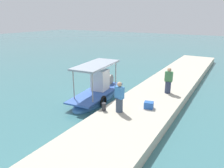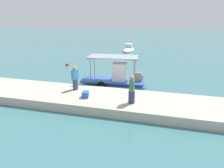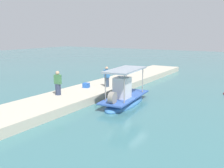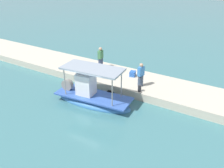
{
  "view_description": "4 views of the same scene",
  "coord_description": "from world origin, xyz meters",
  "px_view_note": "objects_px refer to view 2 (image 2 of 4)",
  "views": [
    {
      "loc": [
        -11.6,
        -8.29,
        5.63
      ],
      "look_at": [
        0.19,
        -1.24,
        1.23
      ],
      "focal_mm": 34.13,
      "sensor_mm": 36.0,
      "label": 1
    },
    {
      "loc": [
        4.31,
        -16.93,
        6.05
      ],
      "look_at": [
        0.4,
        -2.4,
        0.98
      ],
      "focal_mm": 35.24,
      "sensor_mm": 36.0,
      "label": 2
    },
    {
      "loc": [
        15.42,
        8.55,
        5.03
      ],
      "look_at": [
        -0.48,
        -1.53,
        1.26
      ],
      "focal_mm": 40.74,
      "sensor_mm": 36.0,
      "label": 3
    },
    {
      "loc": [
        -8.76,
        11.49,
        8.47
      ],
      "look_at": [
        -0.82,
        -1.4,
        1.08
      ],
      "focal_mm": 39.5,
      "sensor_mm": 36.0,
      "label": 4
    }
  ],
  "objects_px": {
    "mooring_bollard": "(76,83)",
    "marker_buoy": "(67,65)",
    "fisherman_near_bollard": "(75,79)",
    "moored_boat_near": "(128,50)",
    "cargo_crate": "(85,94)",
    "main_fishing_boat": "(114,81)",
    "fisherman_by_crate": "(132,91)"
  },
  "relations": [
    {
      "from": "mooring_bollard",
      "to": "marker_buoy",
      "type": "distance_m",
      "value": 9.14
    },
    {
      "from": "fisherman_near_bollard",
      "to": "marker_buoy",
      "type": "distance_m",
      "value": 10.05
    },
    {
      "from": "fisherman_near_bollard",
      "to": "moored_boat_near",
      "type": "bearing_deg",
      "value": 89.9
    },
    {
      "from": "mooring_bollard",
      "to": "cargo_crate",
      "type": "bearing_deg",
      "value": -52.08
    },
    {
      "from": "cargo_crate",
      "to": "moored_boat_near",
      "type": "relative_size",
      "value": 0.13
    },
    {
      "from": "marker_buoy",
      "to": "moored_boat_near",
      "type": "height_order",
      "value": "moored_boat_near"
    },
    {
      "from": "main_fishing_boat",
      "to": "cargo_crate",
      "type": "xyz_separation_m",
      "value": [
        -0.9,
        -4.18,
        0.31
      ]
    },
    {
      "from": "moored_boat_near",
      "to": "marker_buoy",
      "type": "bearing_deg",
      "value": -113.72
    },
    {
      "from": "main_fishing_boat",
      "to": "cargo_crate",
      "type": "distance_m",
      "value": 4.28
    },
    {
      "from": "main_fishing_boat",
      "to": "moored_boat_near",
      "type": "distance_m",
      "value": 17.16
    },
    {
      "from": "fisherman_near_bollard",
      "to": "fisherman_by_crate",
      "type": "relative_size",
      "value": 0.97
    },
    {
      "from": "cargo_crate",
      "to": "fisherman_near_bollard",
      "type": "bearing_deg",
      "value": 135.64
    },
    {
      "from": "fisherman_near_bollard",
      "to": "mooring_bollard",
      "type": "distance_m",
      "value": 1.03
    },
    {
      "from": "cargo_crate",
      "to": "moored_boat_near",
      "type": "distance_m",
      "value": 21.24
    },
    {
      "from": "fisherman_near_bollard",
      "to": "cargo_crate",
      "type": "height_order",
      "value": "fisherman_near_bollard"
    },
    {
      "from": "fisherman_near_bollard",
      "to": "moored_boat_near",
      "type": "height_order",
      "value": "fisherman_near_bollard"
    },
    {
      "from": "moored_boat_near",
      "to": "fisherman_near_bollard",
      "type": "bearing_deg",
      "value": -90.1
    },
    {
      "from": "cargo_crate",
      "to": "marker_buoy",
      "type": "bearing_deg",
      "value": 122.06
    },
    {
      "from": "fisherman_near_bollard",
      "to": "marker_buoy",
      "type": "xyz_separation_m",
      "value": [
        -4.93,
        8.66,
        -1.28
      ]
    },
    {
      "from": "main_fishing_boat",
      "to": "moored_boat_near",
      "type": "xyz_separation_m",
      "value": [
        -2.12,
        17.02,
        -0.26
      ]
    },
    {
      "from": "fisherman_by_crate",
      "to": "marker_buoy",
      "type": "height_order",
      "value": "fisherman_by_crate"
    },
    {
      "from": "fisherman_near_bollard",
      "to": "moored_boat_near",
      "type": "distance_m",
      "value": 20.0
    },
    {
      "from": "cargo_crate",
      "to": "mooring_bollard",
      "type": "bearing_deg",
      "value": 127.92
    },
    {
      "from": "moored_boat_near",
      "to": "main_fishing_boat",
      "type": "bearing_deg",
      "value": -82.89
    },
    {
      "from": "main_fishing_boat",
      "to": "fisherman_by_crate",
      "type": "relative_size",
      "value": 3.14
    },
    {
      "from": "fisherman_near_bollard",
      "to": "marker_buoy",
      "type": "relative_size",
      "value": 4.26
    },
    {
      "from": "mooring_bollard",
      "to": "cargo_crate",
      "type": "xyz_separation_m",
      "value": [
        1.58,
        -2.03,
        -0.04
      ]
    },
    {
      "from": "fisherman_by_crate",
      "to": "main_fishing_boat",
      "type": "bearing_deg",
      "value": 117.02
    },
    {
      "from": "main_fishing_boat",
      "to": "marker_buoy",
      "type": "height_order",
      "value": "main_fishing_boat"
    },
    {
      "from": "main_fishing_boat",
      "to": "fisherman_near_bollard",
      "type": "distance_m",
      "value": 3.76
    },
    {
      "from": "main_fishing_boat",
      "to": "mooring_bollard",
      "type": "distance_m",
      "value": 3.3
    },
    {
      "from": "fisherman_by_crate",
      "to": "mooring_bollard",
      "type": "bearing_deg",
      "value": 155.0
    }
  ]
}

